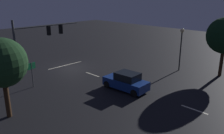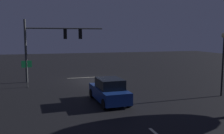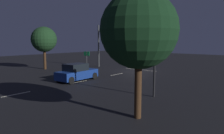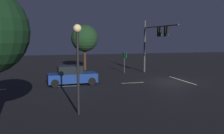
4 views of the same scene
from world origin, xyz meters
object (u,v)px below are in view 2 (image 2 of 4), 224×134
at_px(traffic_signal_assembly, 52,40).
at_px(route_sign, 27,68).
at_px(street_lamp_left_kerb, 224,52).
at_px(car_approaching, 109,91).

height_order(traffic_signal_assembly, route_sign, traffic_signal_assembly).
height_order(street_lamp_left_kerb, route_sign, street_lamp_left_kerb).
relative_size(traffic_signal_assembly, car_approaching, 1.76).
xyz_separation_m(car_approaching, route_sign, (5.76, -6.84, 0.98)).
height_order(car_approaching, route_sign, route_sign).
height_order(traffic_signal_assembly, street_lamp_left_kerb, traffic_signal_assembly).
bearing_deg(traffic_signal_assembly, street_lamp_left_kerb, 140.46).
bearing_deg(route_sign, traffic_signal_assembly, -132.06).
distance_m(car_approaching, street_lamp_left_kerb, 9.24).
xyz_separation_m(street_lamp_left_kerb, route_sign, (14.60, -7.42, -1.66)).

